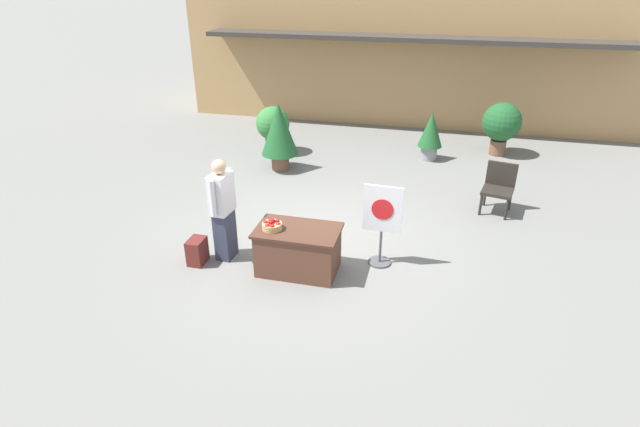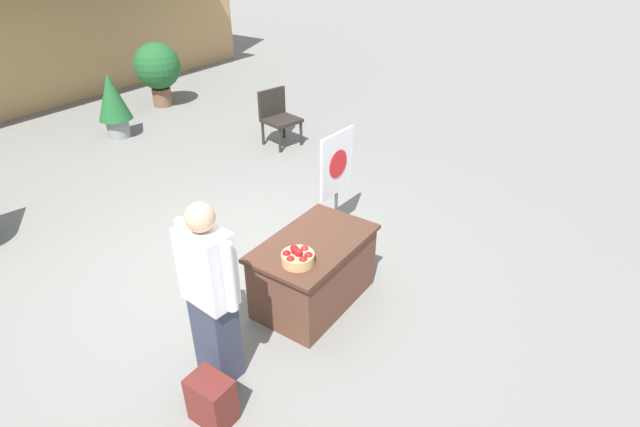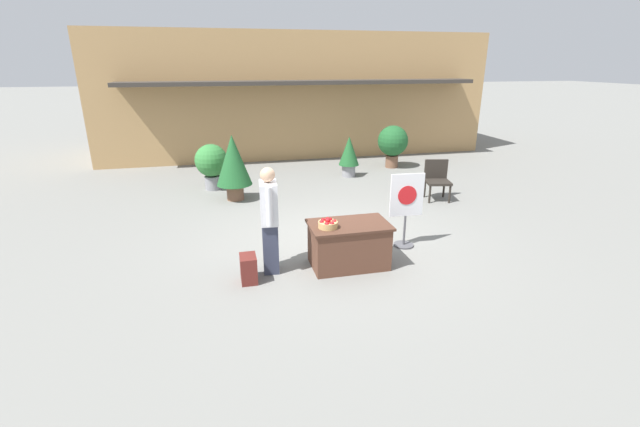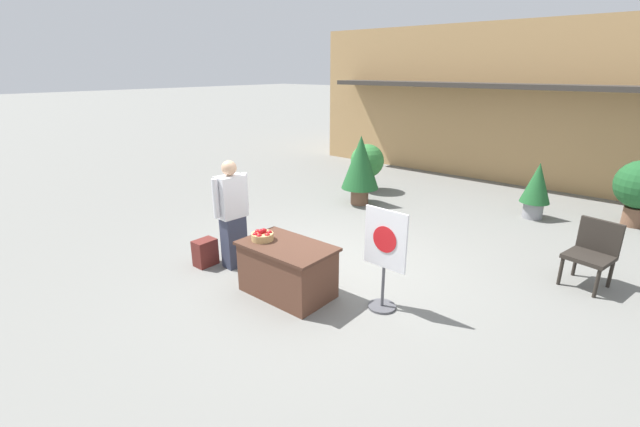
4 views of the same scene
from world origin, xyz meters
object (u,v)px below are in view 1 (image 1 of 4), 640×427
apple_basket (272,225)px  patio_chair (499,185)px  potted_plant_near_right (502,124)px  display_table (298,250)px  potted_plant_far_right (279,131)px  potted_plant_far_left (431,133)px  backpack (197,251)px  potted_plant_near_left (273,125)px  poster_board (382,222)px  person_visitor (223,209)px

apple_basket → patio_chair: size_ratio=0.32×
patio_chair → potted_plant_near_right: 3.36m
display_table → potted_plant_near_right: size_ratio=0.98×
potted_plant_far_right → potted_plant_far_left: potted_plant_far_right is taller
backpack → potted_plant_far_left: (3.33, 5.71, 0.45)m
backpack → potted_plant_far_right: (0.01, 4.21, 0.71)m
display_table → potted_plant_near_left: 5.51m
poster_board → potted_plant_far_right: 4.51m
patio_chair → potted_plant_far_left: size_ratio=0.81×
potted_plant_far_right → potted_plant_far_left: bearing=24.4°
apple_basket → potted_plant_far_right: (-1.24, 4.12, 0.13)m
display_table → poster_board: (1.20, 0.51, 0.37)m
potted_plant_near_right → potted_plant_far_left: 1.82m
backpack → potted_plant_near_right: 8.19m
display_table → potted_plant_near_left: size_ratio=1.08×
apple_basket → potted_plant_near_left: bearing=108.7°
potted_plant_near_left → potted_plant_near_right: size_ratio=0.90×
potted_plant_far_right → poster_board: bearing=-51.4°
apple_basket → backpack: (-1.25, -0.09, -0.58)m
display_table → backpack: 1.64m
poster_board → potted_plant_near_left: (-3.32, 4.57, -0.03)m
patio_chair → poster_board: bearing=-25.7°
patio_chair → potted_plant_far_right: size_ratio=0.60×
backpack → patio_chair: 5.69m
display_table → potted_plant_near_left: (-2.12, 5.08, 0.34)m
potted_plant_far_left → person_visitor: bearing=-118.5°
display_table → patio_chair: (3.11, 2.96, 0.16)m
poster_board → potted_plant_far_left: size_ratio=1.15×
potted_plant_far_right → potted_plant_near_left: size_ratio=1.33×
display_table → potted_plant_far_left: (1.70, 5.54, 0.30)m
backpack → potted_plant_near_right: potted_plant_near_right is taller
display_table → person_visitor: bearing=175.0°
potted_plant_far_right → backpack: bearing=-90.2°
display_table → potted_plant_far_left: potted_plant_far_left is taller
apple_basket → potted_plant_near_right: (3.73, 6.39, 0.01)m
apple_basket → backpack: apple_basket is taller
display_table → potted_plant_near_right: (3.36, 6.30, 0.43)m
display_table → patio_chair: patio_chair is taller
potted_plant_near_right → display_table: bearing=-118.0°
display_table → patio_chair: bearing=43.5°
potted_plant_near_right → backpack: bearing=-127.5°
potted_plant_far_left → potted_plant_far_right: bearing=-155.6°
apple_basket → poster_board: bearing=20.9°
backpack → poster_board: poster_board is taller
display_table → poster_board: bearing=23.1°
potted_plant_near_left → poster_board: bearing=-53.9°
person_visitor → potted_plant_near_right: bearing=58.3°
patio_chair → potted_plant_near_left: potted_plant_near_left is taller
apple_basket → patio_chair: 4.64m
apple_basket → person_visitor: person_visitor is taller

